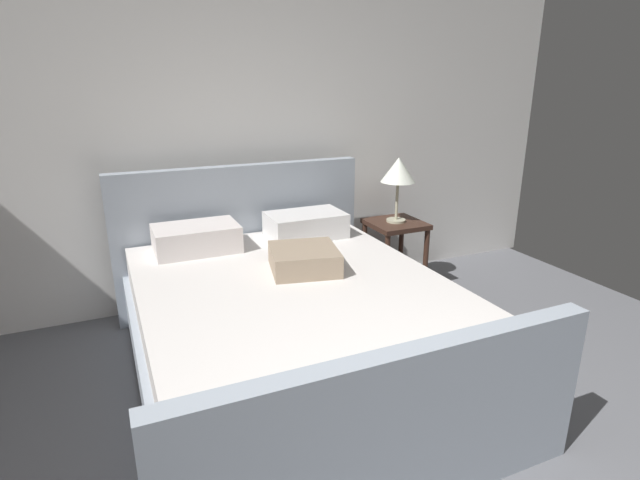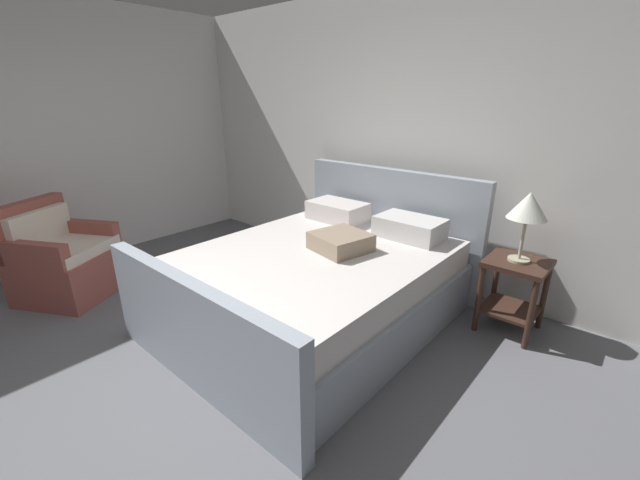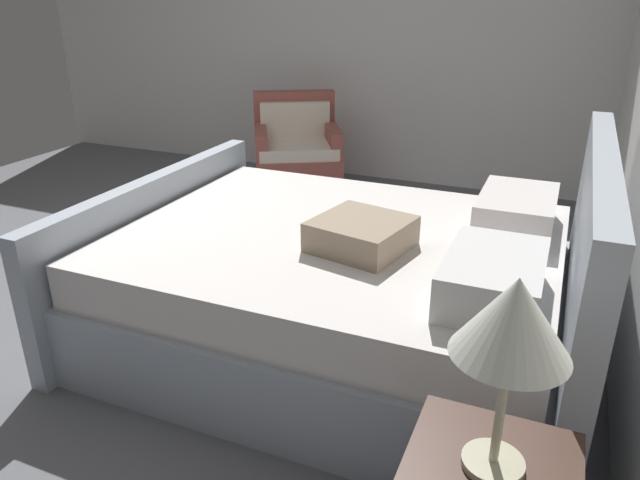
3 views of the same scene
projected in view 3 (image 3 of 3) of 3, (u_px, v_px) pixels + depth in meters
The scene contains 5 objects.
ground_plane at pixel (99, 289), 3.72m from camera, with size 5.93×5.84×0.02m, color slate.
wall_side_left at pixel (299, 29), 5.74m from camera, with size 0.12×5.96×2.76m, color silver.
bed at pixel (348, 285), 3.01m from camera, with size 1.91×2.34×1.13m.
table_lamp_right at pixel (513, 323), 1.35m from camera, with size 0.28×0.28×0.54m.
armchair at pixel (297, 159), 5.22m from camera, with size 0.99×0.98×0.90m.
Camera 3 is at (2.50, 2.57, 1.73)m, focal length 33.25 mm.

